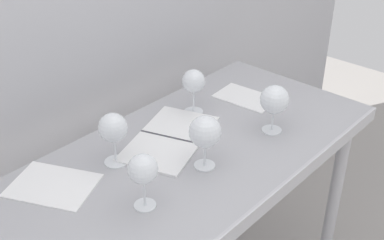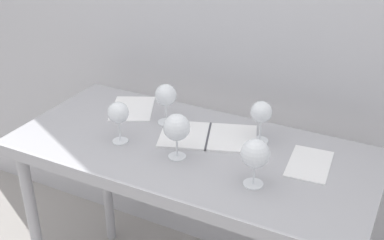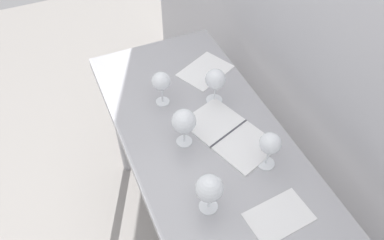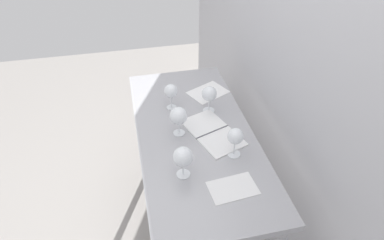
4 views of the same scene
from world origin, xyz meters
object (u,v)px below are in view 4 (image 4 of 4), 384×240
at_px(tasting_sheet_upper, 233,188).
at_px(tasting_sheet_lower, 208,92).
at_px(wine_glass_near_center, 179,116).
at_px(wine_glass_near_left, 171,92).
at_px(wine_glass_far_left, 209,94).
at_px(wine_glass_far_right, 235,137).
at_px(wine_glass_near_right, 183,157).
at_px(open_notebook, 212,132).

relative_size(tasting_sheet_upper, tasting_sheet_lower, 0.93).
bearing_deg(wine_glass_near_center, wine_glass_near_left, -179.93).
bearing_deg(wine_glass_far_left, wine_glass_near_left, -110.63).
bearing_deg(tasting_sheet_upper, wine_glass_near_center, -163.72).
distance_m(wine_glass_near_center, wine_glass_far_right, 0.34).
distance_m(wine_glass_far_left, wine_glass_near_right, 0.55).
xyz_separation_m(wine_glass_near_left, wine_glass_near_center, (0.25, 0.00, 0.00)).
relative_size(open_notebook, tasting_sheet_upper, 1.90).
bearing_deg(open_notebook, wine_glass_near_center, -121.13).
height_order(wine_glass_near_center, open_notebook, wine_glass_near_center).
xyz_separation_m(wine_glass_near_right, tasting_sheet_lower, (-0.68, 0.30, -0.12)).
bearing_deg(wine_glass_far_right, wine_glass_far_left, -175.37).
height_order(wine_glass_far_left, open_notebook, wine_glass_far_left).
xyz_separation_m(wine_glass_near_center, tasting_sheet_upper, (0.45, 0.18, -0.12)).
bearing_deg(wine_glass_near_center, wine_glass_far_left, 127.94).
distance_m(wine_glass_near_center, open_notebook, 0.22).
distance_m(wine_glass_far_left, tasting_sheet_lower, 0.24).
relative_size(wine_glass_near_right, wine_glass_far_right, 1.01).
bearing_deg(tasting_sheet_lower, tasting_sheet_upper, -31.95).
xyz_separation_m(wine_glass_far_left, wine_glass_far_right, (0.40, 0.03, -0.00)).
relative_size(wine_glass_near_center, open_notebook, 0.40).
relative_size(wine_glass_near_left, tasting_sheet_upper, 0.74).
bearing_deg(tasting_sheet_upper, tasting_sheet_lower, 168.61).
bearing_deg(wine_glass_near_right, wine_glass_far_left, 152.15).
distance_m(wine_glass_near_right, tasting_sheet_upper, 0.28).
bearing_deg(wine_glass_near_left, wine_glass_far_left, 69.37).
bearing_deg(wine_glass_far_left, tasting_sheet_lower, 166.70).
xyz_separation_m(wine_glass_far_right, tasting_sheet_lower, (-0.60, 0.02, -0.12)).
bearing_deg(wine_glass_far_left, wine_glass_near_right, -27.85).
bearing_deg(wine_glass_near_center, wine_glass_near_right, -6.71).
bearing_deg(wine_glass_near_left, wine_glass_near_center, 0.07).
xyz_separation_m(wine_glass_far_left, wine_glass_near_center, (0.17, -0.22, -0.00)).
bearing_deg(wine_glass_near_center, wine_glass_far_right, 47.54).
relative_size(wine_glass_far_left, wine_glass_near_center, 0.99).
relative_size(wine_glass_near_right, open_notebook, 0.40).
bearing_deg(wine_glass_near_left, wine_glass_far_right, 27.52).
relative_size(wine_glass_near_left, wine_glass_far_right, 0.99).
bearing_deg(wine_glass_near_right, tasting_sheet_upper, 57.47).
bearing_deg(tasting_sheet_lower, wine_glass_near_right, -49.53).
distance_m(tasting_sheet_upper, tasting_sheet_lower, 0.82).
height_order(wine_glass_near_left, wine_glass_far_left, wine_glass_far_left).
height_order(wine_glass_near_right, tasting_sheet_lower, wine_glass_near_right).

